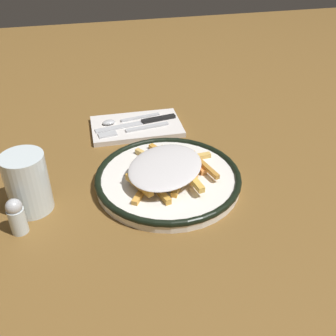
% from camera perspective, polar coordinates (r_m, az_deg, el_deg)
% --- Properties ---
extents(ground_plane, '(2.60, 2.60, 0.00)m').
position_cam_1_polar(ground_plane, '(0.81, 0.00, -2.28)').
color(ground_plane, brown).
extents(plate, '(0.30, 0.30, 0.03)m').
position_cam_1_polar(plate, '(0.81, 0.00, -1.50)').
color(plate, white).
rests_on(plate, ground_plane).
extents(fries_heap, '(0.23, 0.22, 0.04)m').
position_cam_1_polar(fries_heap, '(0.79, -0.12, -0.01)').
color(fries_heap, '#BF8335').
rests_on(fries_heap, plate).
extents(napkin, '(0.14, 0.23, 0.01)m').
position_cam_1_polar(napkin, '(1.01, -4.57, 5.98)').
color(napkin, silver).
rests_on(napkin, ground_plane).
extents(fork, '(0.04, 0.18, 0.01)m').
position_cam_1_polar(fork, '(0.98, -5.00, 5.53)').
color(fork, silver).
rests_on(fork, napkin).
extents(knife, '(0.05, 0.21, 0.01)m').
position_cam_1_polar(knife, '(1.01, -3.57, 6.65)').
color(knife, black).
rests_on(knife, napkin).
extents(spoon, '(0.04, 0.15, 0.01)m').
position_cam_1_polar(spoon, '(1.02, -6.73, 6.83)').
color(spoon, silver).
rests_on(spoon, napkin).
extents(water_glass, '(0.08, 0.08, 0.12)m').
position_cam_1_polar(water_glass, '(0.76, -19.60, -2.05)').
color(water_glass, silver).
rests_on(water_glass, ground_plane).
extents(salt_shaker, '(0.03, 0.03, 0.07)m').
position_cam_1_polar(salt_shaker, '(0.73, -20.99, -6.47)').
color(salt_shaker, silver).
rests_on(salt_shaker, ground_plane).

